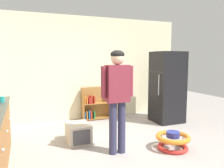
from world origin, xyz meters
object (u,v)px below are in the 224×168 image
Objects in this scene: pet_carrier at (78,133)px; standing_person at (117,92)px; refrigerator at (167,87)px; bookshelf at (95,105)px; teal_cup at (2,99)px; baby_walker at (173,141)px.

standing_person is at bearing -56.06° from pet_carrier.
refrigerator is 2.35m from standing_person.
bookshelf is at bearing 151.37° from refrigerator.
refrigerator reaches higher than bookshelf.
pet_carrier is at bearing -118.31° from bookshelf.
refrigerator is at bearing -28.63° from bookshelf.
refrigerator is 18.74× the size of teal_cup.
standing_person is at bearing -97.58° from bookshelf.
standing_person reaches higher than pet_carrier.
standing_person is (-0.29, -2.22, 0.69)m from bookshelf.
refrigerator is 1.95m from bookshelf.
refrigerator is at bearing 57.96° from baby_walker.
refrigerator is 2.60m from pet_carrier.
standing_person is 1.35m from baby_walker.
standing_person reaches higher than baby_walker.
teal_cup is at bearing 163.28° from baby_walker.
baby_walker is (0.98, -0.22, -0.90)m from standing_person.
refrigerator is at bearing 13.29° from pet_carrier.
baby_walker is 1.76m from pet_carrier.
pet_carrier is at bearing -166.71° from refrigerator.
baby_walker is (-0.96, -1.53, -0.73)m from refrigerator.
teal_cup is at bearing -169.21° from refrigerator.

